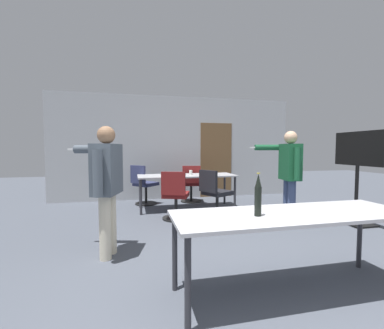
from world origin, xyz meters
The scene contains 12 objects.
back_wall centered at (0.03, 5.38, 1.36)m, with size 6.50×0.12×2.74m.
conference_table_near centered at (0.27, 0.54, 0.69)m, with size 2.22×0.72×0.76m.
conference_table_far centered at (0.00, 4.06, 0.69)m, with size 2.15×0.77×0.76m.
tv_screen centered at (2.70, 2.25, 1.01)m, with size 0.44×0.99×1.64m.
person_left_plaid centered at (1.49, 2.46, 0.99)m, with size 0.74×0.72×1.64m.
person_center_tall centered at (-1.48, 1.78, 0.96)m, with size 0.72×0.79×1.61m.
office_chair_mid_tucked centered at (0.25, 4.71, 0.43)m, with size 0.54×0.60×0.93m.
office_chair_far_right centered at (0.39, 3.26, 0.44)m, with size 0.67×0.64×0.93m.
office_chair_far_left centered at (-0.40, 3.20, 0.43)m, with size 0.60×0.64×0.93m.
office_chair_side_rolled centered at (-0.92, 4.69, 0.45)m, with size 0.69×0.68×0.95m.
beer_bottle centered at (-0.11, 0.50, 0.93)m, with size 0.06×0.06×0.37m.
drink_cup centered at (0.10, 4.09, 0.81)m, with size 0.07×0.07×0.10m.
Camera 1 is at (-1.15, -1.50, 1.34)m, focal length 24.00 mm.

